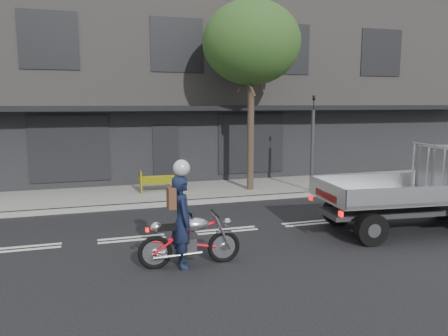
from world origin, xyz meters
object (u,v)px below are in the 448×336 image
traffic_light_pole (312,149)px  construction_barrier (160,182)px  street_tree (251,43)px  motorcycle (190,239)px  rider (182,221)px

traffic_light_pole → construction_barrier: traffic_light_pole is taller
construction_barrier → street_tree: bearing=-6.1°
street_tree → traffic_light_pole: street_tree is taller
traffic_light_pole → motorcycle: 7.90m
street_tree → rider: 8.53m
street_tree → construction_barrier: (-3.20, 0.34, -4.74)m
motorcycle → rider: rider is taller
rider → traffic_light_pole: bearing=-44.9°
rider → construction_barrier: (0.58, 6.63, -0.39)m
street_tree → traffic_light_pole: size_ratio=1.93×
motorcycle → construction_barrier: (0.43, 6.63, -0.01)m
rider → street_tree: bearing=-29.2°
street_tree → rider: street_tree is taller
motorcycle → rider: size_ratio=1.13×
street_tree → rider: size_ratio=3.65×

